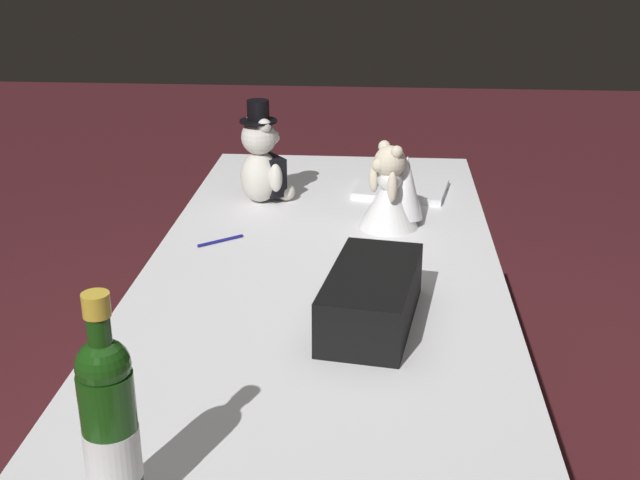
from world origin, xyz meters
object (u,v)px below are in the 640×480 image
Objects in this scene: teddy_bear_bride at (394,191)px; signing_pen at (222,240)px; guestbook at (401,189)px; champagne_bottle at (110,426)px; teddy_bear_groom at (263,163)px; gift_case_black at (371,297)px.

teddy_bear_bride reaches higher than signing_pen.
champagne_bottle is at bearing -5.85° from guestbook.
guestbook reaches higher than signing_pen.
teddy_bear_groom is 0.43m from guestbook.
teddy_bear_groom reaches higher than gift_case_black.
signing_pen is at bearing -70.50° from teddy_bear_bride.
teddy_bear_bride is (0.18, 0.37, -0.02)m from teddy_bear_groom.
champagne_bottle reaches higher than teddy_bear_groom.
teddy_bear_bride is 0.57m from gift_case_black.
teddy_bear_bride is at bearing 4.80° from guestbook.
signing_pen is 0.30× the size of gift_case_black.
signing_pen is (0.33, -0.06, -0.11)m from teddy_bear_groom.
gift_case_black reaches higher than guestbook.
teddy_bear_bride is at bearing 64.62° from teddy_bear_groom.
champagne_bottle is 3.09× the size of signing_pen.
champagne_bottle is 0.92× the size of gift_case_black.
teddy_bear_bride is at bearing 175.18° from gift_case_black.
guestbook is at bearing 174.71° from teddy_bear_bride.
signing_pen is (-1.01, -0.05, -0.14)m from champagne_bottle.
champagne_bottle is at bearing -18.40° from teddy_bear_bride.
guestbook is at bearing 133.48° from signing_pen.
gift_case_black is at bearing -4.82° from teddy_bear_bride.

